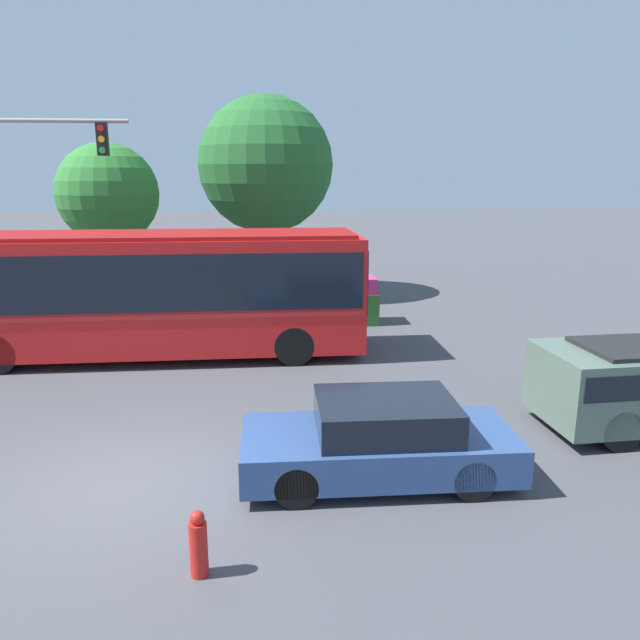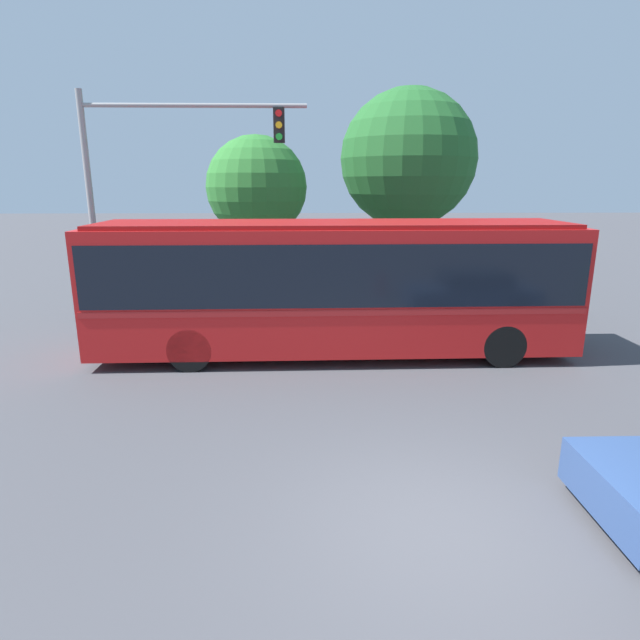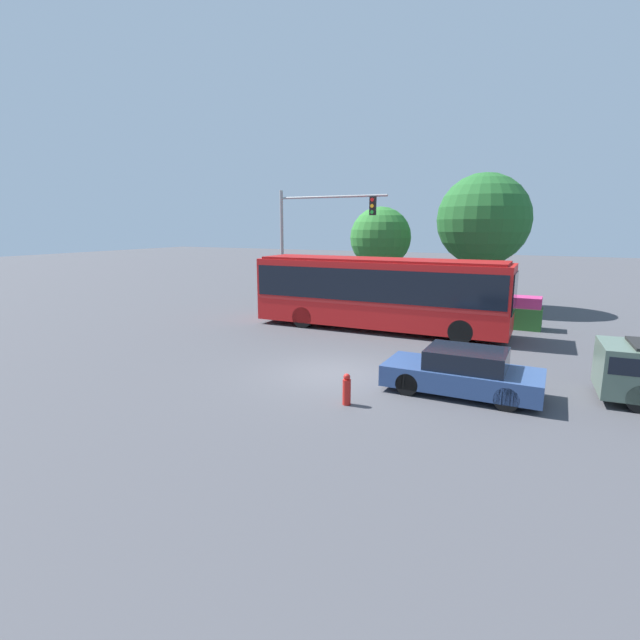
{
  "view_description": "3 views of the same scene",
  "coord_description": "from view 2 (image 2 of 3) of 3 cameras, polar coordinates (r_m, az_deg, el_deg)",
  "views": [
    {
      "loc": [
        2.4,
        -8.8,
        4.75
      ],
      "look_at": [
        3.33,
        2.57,
        1.97
      ],
      "focal_mm": 34.1,
      "sensor_mm": 36.0,
      "label": 1
    },
    {
      "loc": [
        -1.59,
        -5.48,
        4.13
      ],
      "look_at": [
        -1.31,
        5.41,
        1.26
      ],
      "focal_mm": 29.25,
      "sensor_mm": 36.0,
      "label": 2
    },
    {
      "loc": [
        6.21,
        -13.37,
        4.7
      ],
      "look_at": [
        -1.75,
        2.58,
        1.15
      ],
      "focal_mm": 26.72,
      "sensor_mm": 36.0,
      "label": 3
    }
  ],
  "objects": [
    {
      "name": "street_tree_centre",
      "position": [
        20.83,
        9.62,
        16.96
      ],
      "size": [
        5.11,
        5.11,
        7.57
      ],
      "color": "brown",
      "rests_on": "ground"
    },
    {
      "name": "street_tree_left",
      "position": [
        19.39,
        -6.94,
        14.18
      ],
      "size": [
        3.6,
        3.6,
        5.79
      ],
      "color": "brown",
      "rests_on": "ground"
    },
    {
      "name": "traffic_light_pole",
      "position": [
        15.72,
        -18.38,
        14.93
      ],
      "size": [
        6.16,
        0.24,
        6.56
      ],
      "color": "gray",
      "rests_on": "ground"
    },
    {
      "name": "flowering_hedge",
      "position": [
        16.52,
        12.82,
        2.51
      ],
      "size": [
        6.6,
        1.13,
        1.49
      ],
      "color": "#286028",
      "rests_on": "ground"
    },
    {
      "name": "city_bus",
      "position": [
        12.62,
        1.51,
        4.33
      ],
      "size": [
        11.47,
        2.68,
        3.25
      ],
      "rotation": [
        0.0,
        0.0,
        0.01
      ],
      "color": "red",
      "rests_on": "ground"
    },
    {
      "name": "ground_plane",
      "position": [
        7.05,
        12.77,
        -21.55
      ],
      "size": [
        140.0,
        140.0,
        0.0
      ],
      "primitive_type": "plane",
      "color": "#444449"
    }
  ]
}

